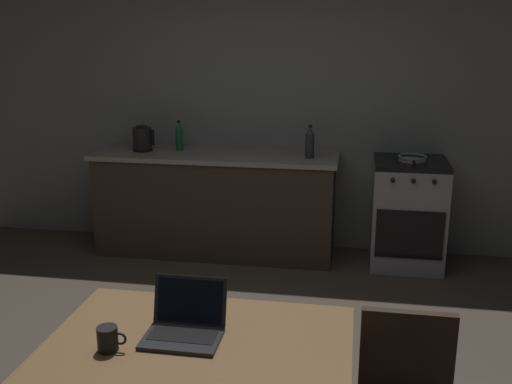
{
  "coord_description": "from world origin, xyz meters",
  "views": [
    {
      "loc": [
        0.75,
        -2.9,
        1.99
      ],
      "look_at": [
        0.09,
        0.96,
        0.91
      ],
      "focal_mm": 41.84,
      "sensor_mm": 36.0,
      "label": 1
    }
  ],
  "objects_px": {
    "dining_table": "(197,359)",
    "bottle": "(310,142)",
    "electric_kettle": "(142,139)",
    "bottle_b": "(179,136)",
    "laptop": "(185,326)",
    "frying_pan": "(413,158)",
    "coffee_mug": "(108,339)",
    "stove_oven": "(408,213)"
  },
  "relations": [
    {
      "from": "laptop",
      "to": "dining_table",
      "type": "bearing_deg",
      "value": -30.43
    },
    {
      "from": "dining_table",
      "to": "bottle_b",
      "type": "relative_size",
      "value": 4.7
    },
    {
      "from": "stove_oven",
      "to": "laptop",
      "type": "height_order",
      "value": "laptop"
    },
    {
      "from": "stove_oven",
      "to": "electric_kettle",
      "type": "distance_m",
      "value": 2.41
    },
    {
      "from": "stove_oven",
      "to": "electric_kettle",
      "type": "height_order",
      "value": "electric_kettle"
    },
    {
      "from": "dining_table",
      "to": "bottle",
      "type": "bearing_deg",
      "value": 85.59
    },
    {
      "from": "dining_table",
      "to": "laptop",
      "type": "relative_size",
      "value": 3.94
    },
    {
      "from": "frying_pan",
      "to": "coffee_mug",
      "type": "relative_size",
      "value": 3.35
    },
    {
      "from": "dining_table",
      "to": "electric_kettle",
      "type": "xyz_separation_m",
      "value": [
        -1.28,
        2.89,
        0.36
      ]
    },
    {
      "from": "stove_oven",
      "to": "bottle_b",
      "type": "distance_m",
      "value": 2.11
    },
    {
      "from": "stove_oven",
      "to": "laptop",
      "type": "distance_m",
      "value": 3.06
    },
    {
      "from": "coffee_mug",
      "to": "bottle_b",
      "type": "xyz_separation_m",
      "value": [
        -0.62,
        3.07,
        0.26
      ]
    },
    {
      "from": "stove_oven",
      "to": "bottle",
      "type": "bearing_deg",
      "value": -176.78
    },
    {
      "from": "electric_kettle",
      "to": "frying_pan",
      "type": "xyz_separation_m",
      "value": [
        2.35,
        -0.03,
        -0.08
      ]
    },
    {
      "from": "coffee_mug",
      "to": "bottle_b",
      "type": "bearing_deg",
      "value": 101.5
    },
    {
      "from": "coffee_mug",
      "to": "bottle_b",
      "type": "relative_size",
      "value": 0.46
    },
    {
      "from": "electric_kettle",
      "to": "bottle_b",
      "type": "height_order",
      "value": "bottle_b"
    },
    {
      "from": "laptop",
      "to": "electric_kettle",
      "type": "bearing_deg",
      "value": 126.05
    },
    {
      "from": "laptop",
      "to": "bottle_b",
      "type": "bearing_deg",
      "value": 119.97
    },
    {
      "from": "laptop",
      "to": "electric_kettle",
      "type": "height_order",
      "value": "electric_kettle"
    },
    {
      "from": "frying_pan",
      "to": "bottle_b",
      "type": "xyz_separation_m",
      "value": [
        -2.03,
        0.11,
        0.1
      ]
    },
    {
      "from": "stove_oven",
      "to": "coffee_mug",
      "type": "xyz_separation_m",
      "value": [
        -1.4,
        -2.99,
        0.32
      ]
    },
    {
      "from": "electric_kettle",
      "to": "stove_oven",
      "type": "bearing_deg",
      "value": -0.06
    },
    {
      "from": "frying_pan",
      "to": "bottle",
      "type": "bearing_deg",
      "value": -178.6
    },
    {
      "from": "electric_kettle",
      "to": "frying_pan",
      "type": "relative_size",
      "value": 0.56
    },
    {
      "from": "stove_oven",
      "to": "frying_pan",
      "type": "bearing_deg",
      "value": -76.04
    },
    {
      "from": "dining_table",
      "to": "stove_oven",
      "type": "bearing_deg",
      "value": 69.77
    },
    {
      "from": "laptop",
      "to": "frying_pan",
      "type": "xyz_separation_m",
      "value": [
        1.14,
        2.8,
        0.17
      ]
    },
    {
      "from": "stove_oven",
      "to": "electric_kettle",
      "type": "bearing_deg",
      "value": 179.94
    },
    {
      "from": "dining_table",
      "to": "laptop",
      "type": "bearing_deg",
      "value": 136.71
    },
    {
      "from": "bottle",
      "to": "electric_kettle",
      "type": "bearing_deg",
      "value": 178.09
    },
    {
      "from": "dining_table",
      "to": "laptop",
      "type": "distance_m",
      "value": 0.15
    },
    {
      "from": "bottle_b",
      "to": "coffee_mug",
      "type": "bearing_deg",
      "value": -78.5
    },
    {
      "from": "electric_kettle",
      "to": "coffee_mug",
      "type": "xyz_separation_m",
      "value": [
        0.94,
        -2.99,
        -0.24
      ]
    },
    {
      "from": "bottle",
      "to": "frying_pan",
      "type": "bearing_deg",
      "value": 1.4
    },
    {
      "from": "stove_oven",
      "to": "dining_table",
      "type": "height_order",
      "value": "stove_oven"
    },
    {
      "from": "laptop",
      "to": "frying_pan",
      "type": "relative_size",
      "value": 0.78
    },
    {
      "from": "coffee_mug",
      "to": "stove_oven",
      "type": "bearing_deg",
      "value": 64.85
    },
    {
      "from": "bottle",
      "to": "coffee_mug",
      "type": "bearing_deg",
      "value": -100.74
    },
    {
      "from": "electric_kettle",
      "to": "bottle",
      "type": "height_order",
      "value": "bottle"
    },
    {
      "from": "electric_kettle",
      "to": "bottle_b",
      "type": "distance_m",
      "value": 0.33
    },
    {
      "from": "laptop",
      "to": "coffee_mug",
      "type": "distance_m",
      "value": 0.32
    }
  ]
}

